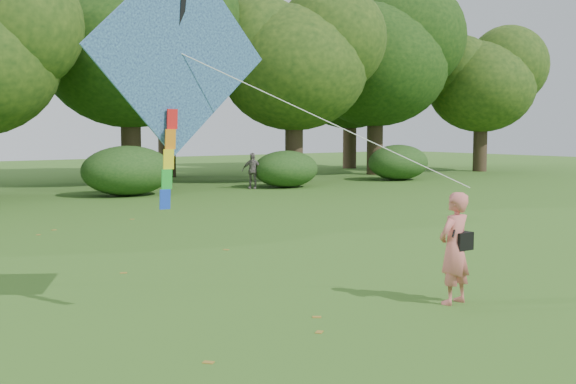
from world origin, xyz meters
TOP-DOWN VIEW (x-y plane):
  - ground at (0.00, 0.00)m, footprint 100.00×100.00m
  - man_kite_flyer at (-0.12, -0.54)m, footprint 0.64×0.46m
  - bystander_right at (8.44, 17.65)m, footprint 0.88×0.89m
  - crossbody_bag at (-0.00, -0.57)m, footprint 0.43×0.20m
  - flying_kite at (-3.67, 1.06)m, footprint 5.16×1.91m
  - tree_line at (1.67, 22.88)m, footprint 54.70×15.30m
  - shrub_band at (-0.72, 17.60)m, footprint 39.15×3.22m
  - fallen_leaves at (-2.79, 6.28)m, footprint 5.51×12.35m

SIDE VIEW (x-z plane):
  - ground at x=0.00m, z-range 0.00..0.00m
  - fallen_leaves at x=-2.79m, z-range 0.00..0.01m
  - bystander_right at x=8.44m, z-range 0.00..1.51m
  - man_kite_flyer at x=-0.12m, z-range 0.00..1.62m
  - shrub_band at x=-0.72m, z-range -0.08..1.79m
  - crossbody_bag at x=0.00m, z-range 0.58..1.26m
  - flying_kite at x=-3.67m, z-range 1.78..5.16m
  - tree_line at x=1.67m, z-range 0.86..10.35m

